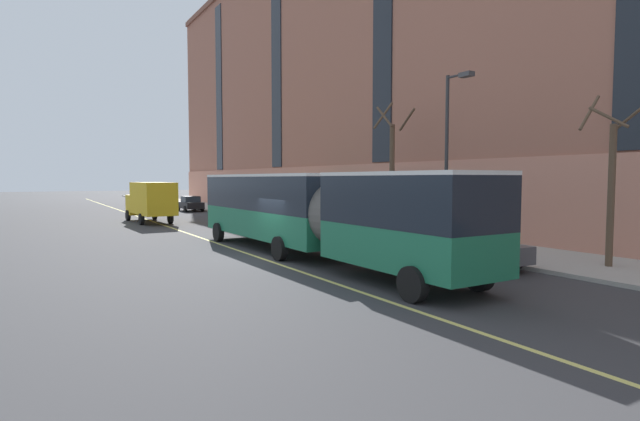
% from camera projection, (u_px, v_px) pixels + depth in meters
% --- Properties ---
extents(ground_plane, '(260.00, 260.00, 0.00)m').
position_uv_depth(ground_plane, '(278.00, 258.00, 21.15)').
color(ground_plane, '#38383A').
extents(sidewalk, '(5.25, 160.00, 0.15)m').
position_uv_depth(sidewalk, '(401.00, 236.00, 28.39)').
color(sidewalk, '#ADA89E').
rests_on(sidewalk, ground).
extents(apartment_facade, '(15.20, 110.00, 26.38)m').
position_uv_depth(apartment_facade, '(550.00, 12.00, 29.32)').
color(apartment_facade, '#A36651').
rests_on(apartment_facade, ground).
extents(city_bus, '(3.07, 18.62, 3.56)m').
position_uv_depth(city_bus, '(309.00, 209.00, 20.77)').
color(city_bus, '#1E704C').
rests_on(city_bus, ground).
extents(parked_car_black_0, '(1.97, 4.33, 1.56)m').
position_uv_depth(parked_car_black_0, '(190.00, 204.00, 51.36)').
color(parked_car_black_0, black).
rests_on(parked_car_black_0, ground).
extents(parked_car_darkgray_1, '(2.10, 4.85, 1.56)m').
position_uv_depth(parked_car_darkgray_1, '(469.00, 245.00, 19.15)').
color(parked_car_darkgray_1, '#4C4C51').
rests_on(parked_car_darkgray_1, ground).
extents(parked_car_champagne_2, '(2.03, 4.51, 1.56)m').
position_uv_depth(parked_car_champagne_2, '(239.00, 211.00, 39.86)').
color(parked_car_champagne_2, '#BCAD89').
rests_on(parked_car_champagne_2, ground).
extents(parked_car_black_5, '(2.00, 4.55, 1.56)m').
position_uv_depth(parked_car_black_5, '(369.00, 230.00, 24.76)').
color(parked_car_black_5, black).
rests_on(parked_car_black_5, ground).
extents(parked_car_white_6, '(1.96, 4.37, 1.56)m').
position_uv_depth(parked_car_white_6, '(273.00, 216.00, 33.93)').
color(parked_car_white_6, silver).
rests_on(parked_car_white_6, ground).
extents(box_truck, '(2.57, 7.39, 3.08)m').
position_uv_depth(box_truck, '(151.00, 200.00, 37.78)').
color(box_truck, gold).
rests_on(box_truck, ground).
extents(street_tree_near_corner, '(2.15, 2.14, 6.38)m').
position_uv_depth(street_tree_near_corner, '(611.00, 181.00, 18.10)').
color(street_tree_near_corner, brown).
rests_on(street_tree_near_corner, sidewalk).
extents(street_tree_mid_block, '(2.10, 2.09, 7.75)m').
position_uv_depth(street_tree_mid_block, '(392.00, 169.00, 28.93)').
color(street_tree_mid_block, brown).
rests_on(street_tree_mid_block, sidewalk).
extents(street_lamp, '(0.36, 1.48, 7.77)m').
position_uv_depth(street_lamp, '(450.00, 145.00, 22.13)').
color(street_lamp, '#2D2D30').
rests_on(street_lamp, sidewalk).
extents(fire_hydrant, '(0.42, 0.24, 0.72)m').
position_uv_depth(fire_hydrant, '(320.00, 223.00, 32.05)').
color(fire_hydrant, red).
rests_on(fire_hydrant, sidewalk).
extents(lane_centerline, '(0.16, 140.00, 0.01)m').
position_uv_depth(lane_centerline, '(237.00, 250.00, 23.39)').
color(lane_centerline, '#E0D66B').
rests_on(lane_centerline, ground).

